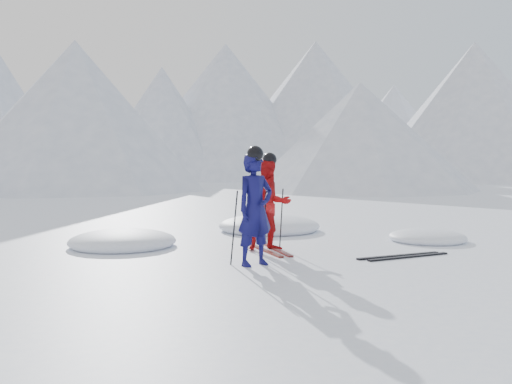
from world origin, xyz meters
name	(u,v)px	position (x,y,z in m)	size (l,w,h in m)	color
ground	(365,252)	(0.00, 0.00, 0.00)	(160.00, 160.00, 0.00)	white
mountain_range	(195,101)	(5.71, 35.31, 6.72)	(106.15, 62.94, 15.53)	#B2BCD1
skier_blue	(255,209)	(-2.35, -0.55, 0.89)	(0.65, 0.42, 1.77)	#0D0C49
skier_red	(270,205)	(-1.58, 0.76, 0.85)	(0.83, 0.64, 1.70)	#B70E11
pole_blue_left	(234,228)	(-2.65, -0.40, 0.59)	(0.02, 0.02, 1.18)	black
pole_blue_right	(264,226)	(-2.10, -0.30, 0.59)	(0.02, 0.02, 1.18)	black
pole_red_left	(250,219)	(-1.88, 1.01, 0.57)	(0.02, 0.02, 1.13)	black
pole_red_right	(281,218)	(-1.28, 0.91, 0.57)	(0.02, 0.02, 1.13)	black
ski_worn_left	(264,250)	(-1.70, 0.76, 0.01)	(0.09, 1.70, 0.03)	black
ski_worn_right	(276,249)	(-1.46, 0.76, 0.01)	(0.09, 1.70, 0.03)	black
ski_loose_a	(399,256)	(0.25, -0.66, 0.01)	(0.09, 1.70, 0.03)	black
ski_loose_b	(409,257)	(0.35, -0.81, 0.01)	(0.09, 1.70, 0.03)	black
snow_lumps	(249,237)	(-1.32, 2.63, 0.00)	(7.82, 4.74, 0.53)	white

